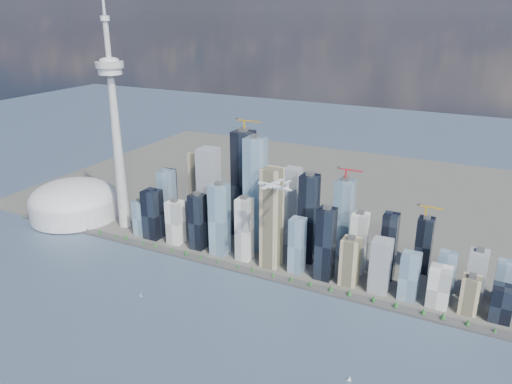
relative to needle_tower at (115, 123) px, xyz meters
The scene contains 10 objects.
ground 491.65m from the needle_tower, 45.94° to the right, with size 4000.00×4000.00×0.00m, color #303E55.
seawall 385.07m from the needle_tower, 11.31° to the right, with size 1100.00×22.00×4.00m, color #383838.
land 544.99m from the needle_tower, 52.43° to the left, with size 1400.00×900.00×3.00m, color #4C4C47.
shoreline_trees 380.99m from the needle_tower, 11.31° to the right, with size 960.53×7.20×8.80m.
skyscraper_cluster 393.71m from the needle_tower, ahead, with size 736.00×142.00×251.35m.
needle_tower is the anchor object (origin of this frame).
dome_stadium 241.40m from the needle_tower, behind, with size 200.00×200.00×86.00m.
airplane 413.42m from the needle_tower, 11.27° to the right, with size 68.58×60.89×16.74m.
sailboat_west 384.69m from the needle_tower, 44.65° to the right, with size 7.62×4.68×10.89m.
sailboat_east 688.24m from the needle_tower, 23.28° to the right, with size 6.47×2.61×8.93m.
Camera 1 is at (422.85, -474.38, 460.26)m, focal length 35.00 mm.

